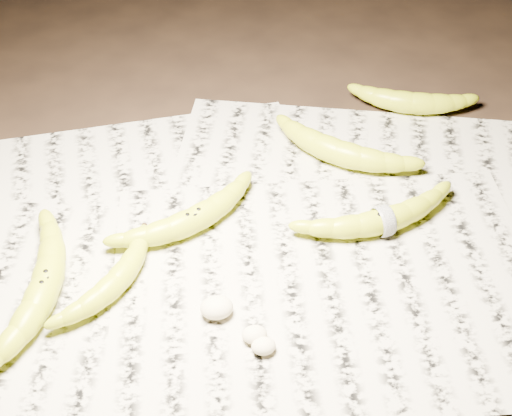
{
  "coord_description": "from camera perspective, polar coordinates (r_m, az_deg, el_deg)",
  "views": [
    {
      "loc": [
        -0.08,
        -0.67,
        0.69
      ],
      "look_at": [
        0.03,
        0.01,
        0.05
      ],
      "focal_mm": 50.0,
      "sensor_mm": 36.0,
      "label": 1
    }
  ],
  "objects": [
    {
      "name": "banana_upper_b",
      "position": [
        1.2,
        12.38,
        8.36
      ],
      "size": [
        0.19,
        0.11,
        0.04
      ],
      "primitive_type": null,
      "rotation": [
        0.0,
        0.0,
        -0.32
      ],
      "color": "#B7C618",
      "rests_on": "newspaper_patch"
    },
    {
      "name": "banana_left_b",
      "position": [
        0.91,
        -11.2,
        -5.69
      ],
      "size": [
        0.14,
        0.16,
        0.03
      ],
      "primitive_type": null,
      "rotation": [
        0.0,
        0.0,
        0.88
      ],
      "color": "#B7C618",
      "rests_on": "newspaper_patch"
    },
    {
      "name": "flesh_chunk_c",
      "position": [
        0.85,
        -0.12,
        -9.93
      ],
      "size": [
        0.03,
        0.03,
        0.02
      ],
      "primitive_type": "ellipsoid",
      "color": "beige",
      "rests_on": "newspaper_patch"
    },
    {
      "name": "banana_center",
      "position": [
        0.97,
        -5.08,
        -0.82
      ],
      "size": [
        0.21,
        0.14,
        0.04
      ],
      "primitive_type": null,
      "rotation": [
        0.0,
        0.0,
        0.47
      ],
      "color": "#B7C618",
      "rests_on": "newspaper_patch"
    },
    {
      "name": "flesh_chunk_b",
      "position": [
        0.84,
        0.61,
        -10.83
      ],
      "size": [
        0.03,
        0.02,
        0.02
      ],
      "primitive_type": "ellipsoid",
      "color": "beige",
      "rests_on": "newspaper_patch"
    },
    {
      "name": "flesh_chunk_a",
      "position": [
        0.87,
        -3.18,
        -7.79
      ],
      "size": [
        0.04,
        0.03,
        0.02
      ],
      "primitive_type": "ellipsoid",
      "color": "beige",
      "rests_on": "newspaper_patch"
    },
    {
      "name": "newspaper_patch",
      "position": [
        0.95,
        -2.16,
        -3.64
      ],
      "size": [
        0.9,
        0.7,
        0.01
      ],
      "primitive_type": "cube",
      "color": "beige",
      "rests_on": "ground"
    },
    {
      "name": "ground",
      "position": [
        0.97,
        -1.59,
        -2.69
      ],
      "size": [
        3.0,
        3.0,
        0.0
      ],
      "primitive_type": "plane",
      "color": "black",
      "rests_on": "ground"
    },
    {
      "name": "measuring_tape",
      "position": [
        0.98,
        10.15,
        -0.86
      ],
      "size": [
        0.01,
        0.05,
        0.05
      ],
      "primitive_type": "torus",
      "rotation": [
        0.0,
        1.57,
        0.19
      ],
      "color": "white",
      "rests_on": "newspaper_patch"
    },
    {
      "name": "banana_left_a",
      "position": [
        0.92,
        -16.59,
        -5.9
      ],
      "size": [
        0.11,
        0.23,
        0.04
      ],
      "primitive_type": null,
      "rotation": [
        0.0,
        0.0,
        1.35
      ],
      "color": "#B7C618",
      "rests_on": "newspaper_patch"
    },
    {
      "name": "banana_upper_a",
      "position": [
        1.08,
        6.59,
        4.63
      ],
      "size": [
        0.2,
        0.18,
        0.04
      ],
      "primitive_type": null,
      "rotation": [
        0.0,
        0.0,
        -0.67
      ],
      "color": "#B7C618",
      "rests_on": "newspaper_patch"
    },
    {
      "name": "banana_taped",
      "position": [
        0.98,
        10.15,
        -0.86
      ],
      "size": [
        0.22,
        0.1,
        0.04
      ],
      "primitive_type": null,
      "rotation": [
        0.0,
        0.0,
        0.19
      ],
      "color": "#B7C618",
      "rests_on": "newspaper_patch"
    }
  ]
}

